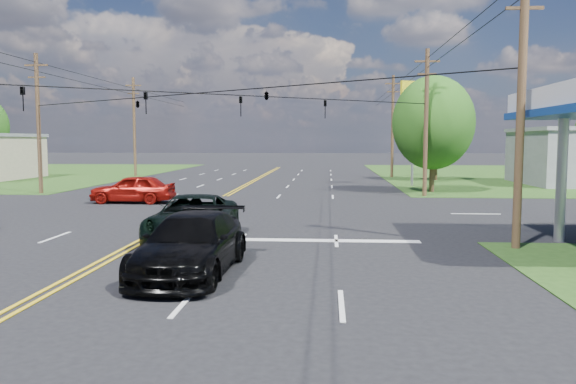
# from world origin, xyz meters

# --- Properties ---
(ground) EXTENTS (280.00, 280.00, 0.00)m
(ground) POSITION_xyz_m (0.00, 12.00, 0.00)
(ground) COLOR black
(ground) RESTS_ON ground
(stop_bar) EXTENTS (10.00, 0.50, 0.02)m
(stop_bar) POSITION_xyz_m (5.00, 4.00, 0.00)
(stop_bar) COLOR silver
(stop_bar) RESTS_ON ground
(pole_se) EXTENTS (1.60, 0.28, 9.50)m
(pole_se) POSITION_xyz_m (13.00, 3.00, 4.92)
(pole_se) COLOR #492D1F
(pole_se) RESTS_ON ground
(pole_nw) EXTENTS (1.60, 0.28, 9.50)m
(pole_nw) POSITION_xyz_m (-13.00, 21.00, 4.92)
(pole_nw) COLOR #492D1F
(pole_nw) RESTS_ON ground
(pole_ne) EXTENTS (1.60, 0.28, 9.50)m
(pole_ne) POSITION_xyz_m (13.00, 21.00, 4.92)
(pole_ne) COLOR #492D1F
(pole_ne) RESTS_ON ground
(pole_left_far) EXTENTS (1.60, 0.28, 10.00)m
(pole_left_far) POSITION_xyz_m (-13.00, 40.00, 5.17)
(pole_left_far) COLOR #492D1F
(pole_left_far) RESTS_ON ground
(pole_right_far) EXTENTS (1.60, 0.28, 10.00)m
(pole_right_far) POSITION_xyz_m (13.00, 40.00, 5.17)
(pole_right_far) COLOR #492D1F
(pole_right_far) RESTS_ON ground
(span_wire_signals) EXTENTS (26.00, 18.00, 1.13)m
(span_wire_signals) POSITION_xyz_m (0.00, 12.00, 6.00)
(span_wire_signals) COLOR black
(span_wire_signals) RESTS_ON ground
(power_lines) EXTENTS (26.04, 100.00, 0.64)m
(power_lines) POSITION_xyz_m (0.00, 10.00, 8.60)
(power_lines) COLOR black
(power_lines) RESTS_ON ground
(tree_right_a) EXTENTS (5.70, 5.70, 8.18)m
(tree_right_a) POSITION_xyz_m (14.00, 24.00, 4.87)
(tree_right_a) COLOR #492D1F
(tree_right_a) RESTS_ON ground
(tree_right_b) EXTENTS (4.94, 4.94, 7.09)m
(tree_right_b) POSITION_xyz_m (16.50, 36.00, 4.22)
(tree_right_b) COLOR #492D1F
(tree_right_b) RESTS_ON ground
(pickup_dkgreen) EXTENTS (3.17, 6.19, 1.67)m
(pickup_dkgreen) POSITION_xyz_m (1.89, 3.50, 0.84)
(pickup_dkgreen) COLOR black
(pickup_dkgreen) RESTS_ON ground
(suv_black) EXTENTS (2.50, 5.71, 1.63)m
(suv_black) POSITION_xyz_m (3.00, -1.31, 0.82)
(suv_black) COLOR black
(suv_black) RESTS_ON ground
(sedan_red) EXTENTS (4.85, 1.95, 1.65)m
(sedan_red) POSITION_xyz_m (-4.68, 15.78, 0.82)
(sedan_red) COLOR maroon
(sedan_red) RESTS_ON ground
(polesign_ne) EXTENTS (2.20, 1.17, 8.36)m
(polesign_ne) POSITION_xyz_m (13.43, 29.44, 6.55)
(polesign_ne) COLOR #A5A5AA
(polesign_ne) RESTS_ON ground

